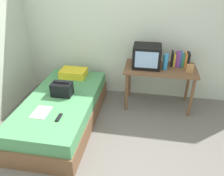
# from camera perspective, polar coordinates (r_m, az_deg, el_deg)

# --- Properties ---
(ground_plane) EXTENTS (8.00, 8.00, 0.00)m
(ground_plane) POSITION_cam_1_polar(r_m,az_deg,el_deg) (2.88, 0.45, -20.64)
(ground_plane) COLOR slate
(wall_back) EXTENTS (5.20, 0.10, 2.60)m
(wall_back) POSITION_cam_1_polar(r_m,az_deg,el_deg) (3.95, 5.47, 15.82)
(wall_back) COLOR silver
(wall_back) RESTS_ON ground
(bed) EXTENTS (1.00, 2.00, 0.47)m
(bed) POSITION_cam_1_polar(r_m,az_deg,el_deg) (3.53, -12.63, -5.59)
(bed) COLOR brown
(bed) RESTS_ON ground
(desk) EXTENTS (1.16, 0.60, 0.73)m
(desk) POSITION_cam_1_polar(r_m,az_deg,el_deg) (3.77, 12.19, 3.90)
(desk) COLOR brown
(desk) RESTS_ON ground
(tv) EXTENTS (0.44, 0.39, 0.36)m
(tv) POSITION_cam_1_polar(r_m,az_deg,el_deg) (3.66, 8.92, 8.06)
(tv) COLOR black
(tv) RESTS_ON desk
(water_bottle) EXTENTS (0.08, 0.08, 0.26)m
(water_bottle) POSITION_cam_1_polar(r_m,az_deg,el_deg) (3.62, 13.55, 6.51)
(water_bottle) COLOR #3399DB
(water_bottle) RESTS_ON desk
(book_row) EXTENTS (0.29, 0.17, 0.24)m
(book_row) POSITION_cam_1_polar(r_m,az_deg,el_deg) (3.83, 17.10, 7.03)
(book_row) COLOR black
(book_row) RESTS_ON desk
(picture_frame) EXTENTS (0.11, 0.02, 0.14)m
(picture_frame) POSITION_cam_1_polar(r_m,az_deg,el_deg) (3.64, 19.36, 4.76)
(picture_frame) COLOR #B27F4C
(picture_frame) RESTS_ON desk
(pillow) EXTENTS (0.44, 0.31, 0.13)m
(pillow) POSITION_cam_1_polar(r_m,az_deg,el_deg) (3.97, -9.85, 3.81)
(pillow) COLOR yellow
(pillow) RESTS_ON bed
(handbag) EXTENTS (0.30, 0.20, 0.22)m
(handbag) POSITION_cam_1_polar(r_m,az_deg,el_deg) (3.41, -12.72, -0.28)
(handbag) COLOR black
(handbag) RESTS_ON bed
(magazine) EXTENTS (0.21, 0.29, 0.01)m
(magazine) POSITION_cam_1_polar(r_m,az_deg,el_deg) (3.13, -17.71, -5.94)
(magazine) COLOR white
(magazine) RESTS_ON bed
(remote_dark) EXTENTS (0.04, 0.16, 0.02)m
(remote_dark) POSITION_cam_1_polar(r_m,az_deg,el_deg) (2.96, -13.47, -7.35)
(remote_dark) COLOR black
(remote_dark) RESTS_ON bed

